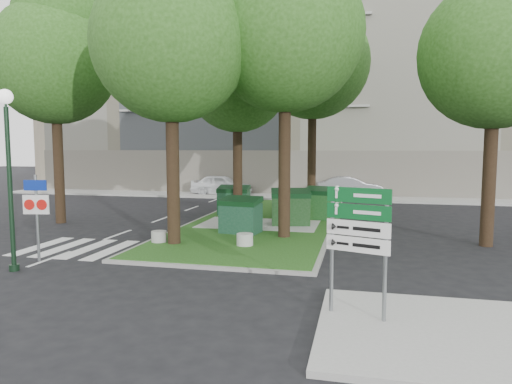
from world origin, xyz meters
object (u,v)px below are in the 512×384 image
(car_silver, at_px, (350,187))
(bollard_mid, at_px, (233,227))
(tree_median_mid, at_px, (239,71))
(dumpster_c, at_px, (291,207))
(litter_bin, at_px, (304,212))
(dumpster_a, at_px, (234,200))
(bollard_left, at_px, (159,236))
(dumpster_d, at_px, (322,203))
(car_white, at_px, (222,185))
(tree_median_far, at_px, (315,51))
(tree_median_near_left, at_px, (174,28))
(dumpster_b, at_px, (241,215))
(tree_median_near_right, at_px, (288,18))
(traffic_sign_pole, at_px, (37,206))
(tree_street_right, at_px, (498,39))
(tree_street_left, at_px, (56,50))
(bollard_right, at_px, (245,239))
(directional_sign, at_px, (358,231))
(street_lamp, at_px, (9,158))

(car_silver, bearing_deg, bollard_mid, 157.60)
(tree_median_mid, bearing_deg, car_silver, 64.75)
(dumpster_c, distance_m, litter_bin, 1.53)
(dumpster_a, xyz_separation_m, bollard_left, (-0.73, -7.03, -0.49))
(dumpster_d, height_order, car_white, dumpster_d)
(tree_median_far, distance_m, dumpster_a, 8.71)
(tree_median_near_left, height_order, bollard_left, tree_median_near_left)
(dumpster_a, bearing_deg, tree_median_near_left, -94.02)
(tree_median_mid, height_order, dumpster_b, tree_median_mid)
(tree_median_near_right, distance_m, bollard_left, 8.97)
(tree_median_near_left, distance_m, dumpster_a, 9.60)
(dumpster_a, distance_m, traffic_sign_pole, 10.49)
(dumpster_b, height_order, car_silver, dumpster_b)
(tree_median_near_left, distance_m, tree_street_right, 10.80)
(tree_street_left, xyz_separation_m, dumpster_d, (11.41, 3.06, -6.82))
(tree_median_mid, relative_size, dumpster_d, 5.69)
(car_silver, bearing_deg, bollard_right, 163.08)
(tree_median_near_left, bearing_deg, car_white, 102.08)
(tree_street_right, xyz_separation_m, litter_bin, (-6.87, 3.57, -6.52))
(directional_sign, bearing_deg, tree_median_far, 117.30)
(tree_median_far, xyz_separation_m, litter_bin, (-0.07, -3.43, -7.86))
(bollard_right, xyz_separation_m, bollard_mid, (-1.05, 2.29, 0.01))
(tree_median_mid, relative_size, dumpster_c, 5.41)
(tree_median_far, bearing_deg, tree_street_left, -150.72)
(dumpster_b, distance_m, bollard_mid, 0.56)
(tree_median_mid, bearing_deg, dumpster_d, 0.83)
(dumpster_c, height_order, bollard_right, dumpster_c)
(tree_median_far, bearing_deg, tree_median_near_left, -111.28)
(tree_median_near_right, height_order, dumpster_c, tree_median_near_right)
(litter_bin, relative_size, street_lamp, 0.14)
(bollard_left, bearing_deg, tree_median_near_right, 25.30)
(tree_median_near_left, xyz_separation_m, litter_bin, (3.63, 6.07, -6.85))
(bollard_left, relative_size, traffic_sign_pole, 0.20)
(bollard_right, relative_size, street_lamp, 0.11)
(dumpster_c, relative_size, litter_bin, 2.70)
(tree_median_mid, xyz_separation_m, bollard_right, (1.87, -6.35, -6.66))
(tree_median_mid, distance_m, litter_bin, 7.24)
(tree_street_left, distance_m, dumpster_c, 12.34)
(dumpster_a, distance_m, car_silver, 11.26)
(tree_street_left, distance_m, bollard_right, 12.36)
(dumpster_b, distance_m, street_lamp, 8.27)
(dumpster_d, bearing_deg, tree_street_left, -155.16)
(tree_street_right, height_order, car_silver, tree_street_right)
(tree_median_near_right, xyz_separation_m, bollard_left, (-4.19, -1.98, -7.68))
(tree_street_right, relative_size, bollard_left, 19.04)
(tree_median_far, height_order, bollard_right, tree_median_far)
(dumpster_c, distance_m, bollard_right, 4.61)
(tree_street_right, bearing_deg, litter_bin, 152.55)
(street_lamp, distance_m, traffic_sign_pole, 1.81)
(directional_sign, bearing_deg, dumpster_b, 137.49)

